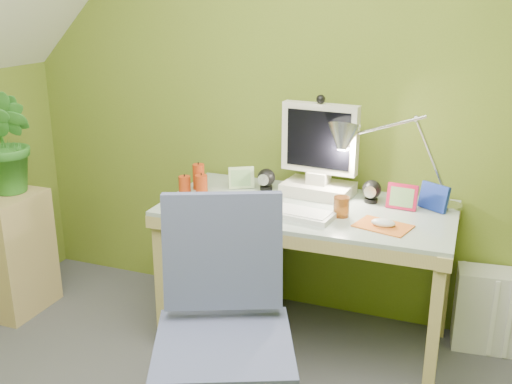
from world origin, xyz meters
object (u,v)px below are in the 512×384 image
(monitor, at_px, (320,142))
(desk_lamp, at_px, (415,140))
(desk, at_px, (306,275))
(task_chair, at_px, (224,346))
(potted_plant, at_px, (8,142))
(radiator, at_px, (499,311))
(side_ledge, at_px, (16,254))

(monitor, bearing_deg, desk_lamp, 5.03)
(desk_lamp, bearing_deg, desk, -161.89)
(desk, height_order, task_chair, task_chair)
(desk, bearing_deg, desk_lamp, 21.08)
(potted_plant, height_order, radiator, potted_plant)
(side_ledge, bearing_deg, task_chair, -22.84)
(task_chair, bearing_deg, potted_plant, 131.84)
(radiator, bearing_deg, potted_plant, -175.19)
(monitor, height_order, desk_lamp, desk_lamp)
(potted_plant, bearing_deg, desk, 7.68)
(desk, relative_size, side_ledge, 2.03)
(monitor, relative_size, potted_plant, 0.96)
(monitor, distance_m, potted_plant, 1.62)
(monitor, relative_size, task_chair, 0.54)
(task_chair, relative_size, radiator, 2.39)
(desk_lamp, relative_size, side_ledge, 0.96)
(radiator, bearing_deg, desk_lamp, -175.13)
(task_chair, distance_m, radiator, 1.54)
(side_ledge, bearing_deg, potted_plant, 90.00)
(monitor, xyz_separation_m, desk_lamp, (0.45, 0.00, 0.05))
(task_chair, bearing_deg, desk_lamp, 42.28)
(potted_plant, bearing_deg, desk_lamp, 10.96)
(desk_lamp, distance_m, task_chair, 1.32)
(side_ledge, relative_size, radiator, 1.61)
(desk, distance_m, task_chair, 0.92)
(side_ledge, distance_m, task_chair, 1.68)
(monitor, distance_m, desk_lamp, 0.45)
(desk_lamp, relative_size, task_chair, 0.64)
(potted_plant, bearing_deg, task_chair, -24.40)
(monitor, bearing_deg, radiator, 10.67)
(side_ledge, xyz_separation_m, task_chair, (1.54, -0.65, 0.16))
(potted_plant, height_order, task_chair, potted_plant)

